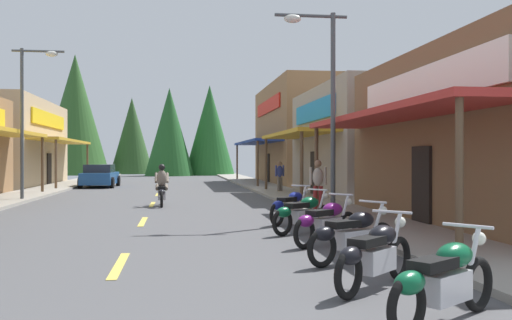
{
  "coord_description": "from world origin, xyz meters",
  "views": [
    {
      "loc": [
        0.96,
        -1.12,
        1.79
      ],
      "look_at": [
        4.39,
        24.13,
        1.71
      ],
      "focal_mm": 40.75,
      "sensor_mm": 36.0,
      "label": 1
    }
  ],
  "objects_px": {
    "motorcycle_parked_right_3": "(326,221)",
    "motorcycle_parked_right_5": "(291,206)",
    "motorcycle_parked_right_1": "(375,254)",
    "pedestrian_waiting": "(318,182)",
    "rider_cruising_lead": "(162,188)",
    "motorcycle_parked_right_0": "(444,279)",
    "pedestrian_browsing": "(280,175)",
    "streetlamp_left": "(30,102)",
    "motorcycle_parked_right_4": "(303,213)",
    "parked_car_curbside": "(100,176)",
    "motorcycle_parked_right_2": "(352,234)",
    "streetlamp_right": "(322,84)"
  },
  "relations": [
    {
      "from": "motorcycle_parked_right_3",
      "to": "motorcycle_parked_right_5",
      "type": "bearing_deg",
      "value": 50.07
    },
    {
      "from": "motorcycle_parked_right_1",
      "to": "pedestrian_waiting",
      "type": "height_order",
      "value": "pedestrian_waiting"
    },
    {
      "from": "rider_cruising_lead",
      "to": "pedestrian_waiting",
      "type": "xyz_separation_m",
      "value": [
        5.17,
        -3.25,
        0.35
      ]
    },
    {
      "from": "motorcycle_parked_right_0",
      "to": "pedestrian_browsing",
      "type": "distance_m",
      "value": 23.18
    },
    {
      "from": "streetlamp_left",
      "to": "motorcycle_parked_right_3",
      "type": "xyz_separation_m",
      "value": [
        9.05,
        -13.32,
        -3.61
      ]
    },
    {
      "from": "motorcycle_parked_right_4",
      "to": "parked_car_curbside",
      "type": "height_order",
      "value": "parked_car_curbside"
    },
    {
      "from": "rider_cruising_lead",
      "to": "motorcycle_parked_right_2",
      "type": "bearing_deg",
      "value": -165.25
    },
    {
      "from": "streetlamp_right",
      "to": "motorcycle_parked_right_2",
      "type": "xyz_separation_m",
      "value": [
        -1.14,
        -6.56,
        -3.4
      ]
    },
    {
      "from": "pedestrian_waiting",
      "to": "parked_car_curbside",
      "type": "distance_m",
      "value": 20.33
    },
    {
      "from": "rider_cruising_lead",
      "to": "pedestrian_waiting",
      "type": "distance_m",
      "value": 6.11
    },
    {
      "from": "motorcycle_parked_right_4",
      "to": "pedestrian_waiting",
      "type": "relative_size",
      "value": 1.03
    },
    {
      "from": "motorcycle_parked_right_4",
      "to": "motorcycle_parked_right_2",
      "type": "bearing_deg",
      "value": -126.42
    },
    {
      "from": "streetlamp_right",
      "to": "motorcycle_parked_right_5",
      "type": "distance_m",
      "value": 3.61
    },
    {
      "from": "motorcycle_parked_right_0",
      "to": "pedestrian_browsing",
      "type": "bearing_deg",
      "value": 48.75
    },
    {
      "from": "motorcycle_parked_right_1",
      "to": "motorcycle_parked_right_2",
      "type": "bearing_deg",
      "value": 37.69
    },
    {
      "from": "pedestrian_waiting",
      "to": "motorcycle_parked_right_1",
      "type": "bearing_deg",
      "value": -173.2
    },
    {
      "from": "streetlamp_left",
      "to": "motorcycle_parked_right_0",
      "type": "height_order",
      "value": "streetlamp_left"
    },
    {
      "from": "streetlamp_right",
      "to": "motorcycle_parked_right_1",
      "type": "relative_size",
      "value": 3.68
    },
    {
      "from": "motorcycle_parked_right_1",
      "to": "motorcycle_parked_right_3",
      "type": "distance_m",
      "value": 4.04
    },
    {
      "from": "streetlamp_right",
      "to": "motorcycle_parked_right_1",
      "type": "distance_m",
      "value": 9.31
    },
    {
      "from": "streetlamp_right",
      "to": "motorcycle_parked_right_2",
      "type": "distance_m",
      "value": 7.48
    },
    {
      "from": "streetlamp_right",
      "to": "pedestrian_waiting",
      "type": "height_order",
      "value": "streetlamp_right"
    },
    {
      "from": "motorcycle_parked_right_0",
      "to": "motorcycle_parked_right_1",
      "type": "distance_m",
      "value": 1.71
    },
    {
      "from": "streetlamp_right",
      "to": "motorcycle_parked_right_1",
      "type": "bearing_deg",
      "value": -99.49
    },
    {
      "from": "motorcycle_parked_right_0",
      "to": "streetlamp_left",
      "type": "bearing_deg",
      "value": 79.41
    },
    {
      "from": "motorcycle_parked_right_0",
      "to": "motorcycle_parked_right_3",
      "type": "xyz_separation_m",
      "value": [
        0.2,
        5.72,
        0.0
      ]
    },
    {
      "from": "motorcycle_parked_right_1",
      "to": "motorcycle_parked_right_4",
      "type": "bearing_deg",
      "value": 43.2
    },
    {
      "from": "streetlamp_left",
      "to": "parked_car_curbside",
      "type": "xyz_separation_m",
      "value": [
        1.29,
        11.79,
        -3.41
      ]
    },
    {
      "from": "motorcycle_parked_right_3",
      "to": "motorcycle_parked_right_1",
      "type": "bearing_deg",
      "value": -134.59
    },
    {
      "from": "streetlamp_left",
      "to": "motorcycle_parked_right_2",
      "type": "xyz_separation_m",
      "value": [
        8.98,
        -15.35,
        -3.61
      ]
    },
    {
      "from": "motorcycle_parked_right_0",
      "to": "parked_car_curbside",
      "type": "xyz_separation_m",
      "value": [
        -7.56,
        30.82,
        0.2
      ]
    },
    {
      "from": "motorcycle_parked_right_0",
      "to": "motorcycle_parked_right_2",
      "type": "xyz_separation_m",
      "value": [
        0.12,
        3.69,
        0.0
      ]
    },
    {
      "from": "pedestrian_browsing",
      "to": "pedestrian_waiting",
      "type": "relative_size",
      "value": 0.95
    },
    {
      "from": "motorcycle_parked_right_0",
      "to": "pedestrian_waiting",
      "type": "bearing_deg",
      "value": 46.62
    },
    {
      "from": "parked_car_curbside",
      "to": "rider_cruising_lead",
      "type": "bearing_deg",
      "value": -162.92
    },
    {
      "from": "motorcycle_parked_right_5",
      "to": "parked_car_curbside",
      "type": "bearing_deg",
      "value": 62.35
    },
    {
      "from": "motorcycle_parked_right_4",
      "to": "parked_car_curbside",
      "type": "bearing_deg",
      "value": 71.99
    },
    {
      "from": "motorcycle_parked_right_1",
      "to": "rider_cruising_lead",
      "type": "distance_m",
      "value": 14.67
    },
    {
      "from": "rider_cruising_lead",
      "to": "streetlamp_right",
      "type": "bearing_deg",
      "value": -142.22
    },
    {
      "from": "pedestrian_waiting",
      "to": "pedestrian_browsing",
      "type": "bearing_deg",
      "value": 13.64
    },
    {
      "from": "motorcycle_parked_right_2",
      "to": "streetlamp_right",
      "type": "bearing_deg",
      "value": 49.47
    },
    {
      "from": "motorcycle_parked_right_3",
      "to": "motorcycle_parked_right_5",
      "type": "height_order",
      "value": "same"
    },
    {
      "from": "streetlamp_right",
      "to": "parked_car_curbside",
      "type": "relative_size",
      "value": 1.37
    },
    {
      "from": "motorcycle_parked_right_2",
      "to": "motorcycle_parked_right_4",
      "type": "bearing_deg",
      "value": 59.19
    },
    {
      "from": "motorcycle_parked_right_4",
      "to": "motorcycle_parked_right_5",
      "type": "relative_size",
      "value": 1.08
    },
    {
      "from": "streetlamp_left",
      "to": "motorcycle_parked_right_1",
      "type": "height_order",
      "value": "streetlamp_left"
    },
    {
      "from": "streetlamp_left",
      "to": "motorcycle_parked_right_5",
      "type": "bearing_deg",
      "value": -46.08
    },
    {
      "from": "motorcycle_parked_right_2",
      "to": "pedestrian_browsing",
      "type": "xyz_separation_m",
      "value": [
        2.19,
        19.38,
        0.46
      ]
    },
    {
      "from": "motorcycle_parked_right_4",
      "to": "pedestrian_browsing",
      "type": "distance_m",
      "value": 15.64
    },
    {
      "from": "streetlamp_left",
      "to": "rider_cruising_lead",
      "type": "relative_size",
      "value": 2.94
    }
  ]
}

